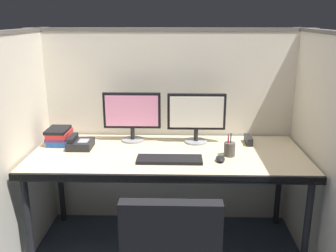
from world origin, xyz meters
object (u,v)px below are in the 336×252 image
object	(u,v)px
computer_mouse	(220,159)
book_stack	(59,136)
keyboard_main	(170,159)
monitor_right	(196,115)
desk	(168,160)
pen_cup	(229,149)
desk_phone	(80,143)
red_stapler	(248,140)
monitor_left	(132,113)

from	to	relation	value
computer_mouse	book_stack	distance (m)	1.21
keyboard_main	book_stack	size ratio (longest dim) A/B	1.99
monitor_right	computer_mouse	size ratio (longest dim) A/B	4.48
desk	pen_cup	bearing A→B (deg)	-4.89
desk_phone	book_stack	world-z (taller)	book_stack
monitor_right	red_stapler	xyz separation A→B (m)	(0.39, -0.02, -0.19)
keyboard_main	desk_phone	size ratio (longest dim) A/B	2.26
pen_cup	red_stapler	bearing A→B (deg)	55.95
monitor_right	keyboard_main	xyz separation A→B (m)	(-0.19, -0.39, -0.20)
red_stapler	monitor_left	bearing A→B (deg)	177.11
desk	pen_cup	xyz separation A→B (m)	(0.42, -0.04, 0.10)
desk	keyboard_main	distance (m)	0.16
desk_phone	keyboard_main	bearing A→B (deg)	-20.18
monitor_right	book_stack	bearing A→B (deg)	-177.00
monitor_left	keyboard_main	size ratio (longest dim) A/B	1.00
computer_mouse	monitor_right	bearing A→B (deg)	110.55
pen_cup	keyboard_main	bearing A→B (deg)	-165.24
computer_mouse	book_stack	world-z (taller)	book_stack
desk_phone	red_stapler	world-z (taller)	desk_phone
monitor_right	pen_cup	xyz separation A→B (m)	(0.21, -0.28, -0.17)
computer_mouse	desk_phone	bearing A→B (deg)	166.63
keyboard_main	monitor_right	bearing A→B (deg)	63.80
monitor_left	desk	bearing A→B (deg)	-44.18
monitor_left	book_stack	size ratio (longest dim) A/B	1.99
desk	desk_phone	world-z (taller)	desk_phone
red_stapler	desk	bearing A→B (deg)	-159.43
keyboard_main	red_stapler	size ratio (longest dim) A/B	2.87
desk_phone	monitor_left	bearing A→B (deg)	25.12
desk	desk_phone	size ratio (longest dim) A/B	10.00
keyboard_main	book_stack	distance (m)	0.90
keyboard_main	monitor_left	bearing A→B (deg)	125.34
computer_mouse	book_stack	size ratio (longest dim) A/B	0.44
keyboard_main	red_stapler	world-z (taller)	red_stapler
desk_phone	red_stapler	bearing A→B (deg)	5.84
red_stapler	book_stack	world-z (taller)	book_stack
desk	computer_mouse	xyz separation A→B (m)	(0.35, -0.14, 0.07)
desk_phone	book_stack	bearing A→B (deg)	152.07
desk	monitor_left	world-z (taller)	monitor_left
monitor_left	monitor_right	xyz separation A→B (m)	(0.48, -0.02, 0.00)
desk	book_stack	world-z (taller)	book_stack
red_stapler	book_stack	size ratio (longest dim) A/B	0.69
keyboard_main	computer_mouse	xyz separation A→B (m)	(0.33, 0.01, 0.01)
desk	book_stack	xyz separation A→B (m)	(-0.81, 0.19, 0.11)
monitor_right	keyboard_main	bearing A→B (deg)	-116.20
pen_cup	computer_mouse	bearing A→B (deg)	-125.45
computer_mouse	pen_cup	size ratio (longest dim) A/B	0.60
desk	monitor_right	bearing A→B (deg)	49.86
monitor_left	red_stapler	distance (m)	0.89
monitor_left	monitor_right	distance (m)	0.48
monitor_left	red_stapler	world-z (taller)	monitor_left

